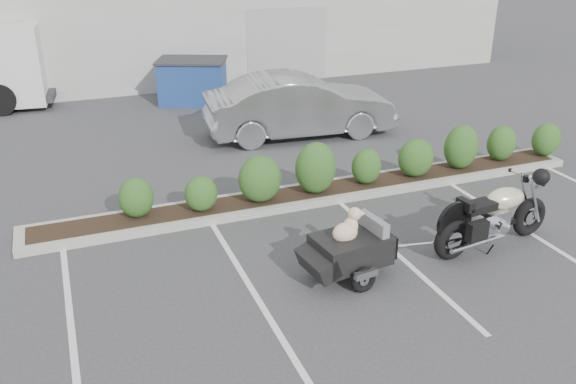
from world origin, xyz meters
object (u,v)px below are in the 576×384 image
object	(u,v)px
sedan	(300,106)
motorcycle	(495,217)
dumpster	(193,81)
pet_trailer	(350,248)

from	to	relation	value
sedan	motorcycle	bearing A→B (deg)	-168.18
sedan	dumpster	xyz separation A→B (m)	(-1.90, 4.29, -0.12)
motorcycle	sedan	xyz separation A→B (m)	(-0.80, 7.00, 0.23)
motorcycle	dumpster	bearing A→B (deg)	96.37
motorcycle	dumpster	world-z (taller)	motorcycle
sedan	dumpster	distance (m)	4.69
dumpster	motorcycle	bearing A→B (deg)	-53.84
pet_trailer	sedan	xyz separation A→B (m)	(1.99, 6.98, 0.31)
motorcycle	dumpster	size ratio (longest dim) A/B	1.03
pet_trailer	sedan	world-z (taller)	sedan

